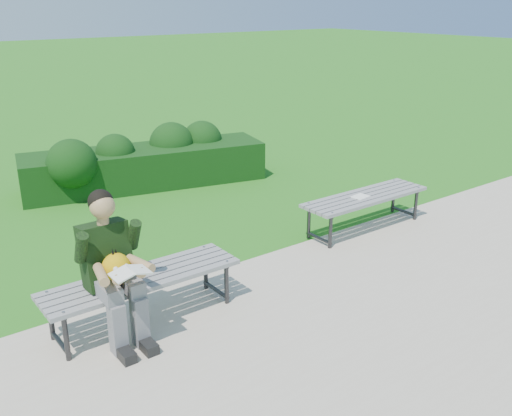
# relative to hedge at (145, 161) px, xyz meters

# --- Properties ---
(ground) EXTENTS (80.00, 80.00, 0.00)m
(ground) POSITION_rel_hedge_xyz_m (-0.64, -3.28, -0.40)
(ground) COLOR #237620
(ground) RESTS_ON ground
(walkway) EXTENTS (30.00, 3.50, 0.02)m
(walkway) POSITION_rel_hedge_xyz_m (-0.64, -5.03, -0.39)
(walkway) COLOR beige
(walkway) RESTS_ON ground
(hedge) EXTENTS (3.87, 1.76, 0.93)m
(hedge) POSITION_rel_hedge_xyz_m (0.00, 0.00, 0.00)
(hedge) COLOR #10380E
(hedge) RESTS_ON ground
(bench_left) EXTENTS (1.80, 0.50, 0.46)m
(bench_left) POSITION_rel_hedge_xyz_m (-1.88, -3.76, 0.01)
(bench_left) COLOR gray
(bench_left) RESTS_ON walkway
(bench_right) EXTENTS (1.80, 0.50, 0.46)m
(bench_right) POSITION_rel_hedge_xyz_m (1.39, -3.41, 0.01)
(bench_right) COLOR gray
(bench_right) RESTS_ON walkway
(seated_boy) EXTENTS (0.56, 0.76, 1.31)m
(seated_boy) POSITION_rel_hedge_xyz_m (-2.18, -3.86, 0.31)
(seated_boy) COLOR slate
(seated_boy) RESTS_ON walkway
(paper_sheet) EXTENTS (0.24, 0.18, 0.01)m
(paper_sheet) POSITION_rel_hedge_xyz_m (1.29, -3.41, 0.07)
(paper_sheet) COLOR white
(paper_sheet) RESTS_ON bench_right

